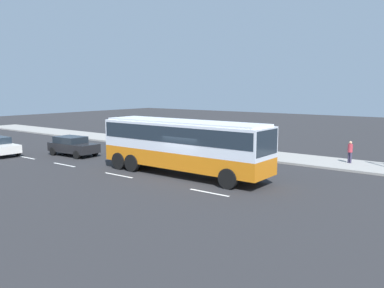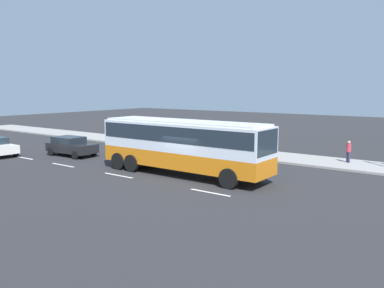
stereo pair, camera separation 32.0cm
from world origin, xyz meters
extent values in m
plane|color=#28282B|center=(0.00, 0.00, 0.00)|extent=(120.00, 120.00, 0.00)
cube|color=gray|center=(0.00, 9.48, 0.07)|extent=(80.00, 4.00, 0.15)
cube|color=white|center=(-14.20, -1.99, 0.00)|extent=(2.40, 0.16, 0.01)
cube|color=white|center=(-9.33, -1.99, 0.00)|extent=(2.40, 0.16, 0.01)
cube|color=white|center=(-3.83, -1.99, 0.00)|extent=(2.40, 0.16, 0.01)
cube|color=white|center=(2.89, -1.99, 0.00)|extent=(2.40, 0.16, 0.01)
cube|color=orange|center=(-0.75, 0.48, 1.04)|extent=(11.22, 2.61, 0.98)
cube|color=silver|center=(-0.75, 0.48, 2.37)|extent=(11.22, 2.61, 1.68)
cube|color=#1E2833|center=(-0.75, 0.48, 2.60)|extent=(10.99, 2.64, 0.92)
cube|color=#1E2833|center=(4.80, 0.45, 2.46)|extent=(0.13, 2.34, 1.34)
cube|color=silver|center=(-0.75, 0.48, 3.27)|extent=(10.77, 2.46, 0.12)
cylinder|color=black|center=(3.26, 1.68, 0.55)|extent=(1.10, 0.31, 1.10)
cylinder|color=black|center=(3.24, -0.76, 0.55)|extent=(1.10, 0.31, 1.10)
cylinder|color=black|center=(-3.94, 1.73, 0.55)|extent=(1.10, 0.31, 1.10)
cylinder|color=black|center=(-3.96, -0.72, 0.55)|extent=(1.10, 0.31, 1.10)
cylinder|color=black|center=(-5.14, 1.73, 0.55)|extent=(1.10, 0.31, 1.10)
cylinder|color=black|center=(-5.16, -0.71, 0.55)|extent=(1.10, 0.31, 1.10)
cylinder|color=black|center=(-15.28, -2.03, 0.32)|extent=(0.65, 0.22, 0.64)
cube|color=black|center=(-11.96, 0.76, 0.66)|extent=(4.22, 1.99, 0.68)
cube|color=black|center=(-12.31, 0.74, 1.25)|extent=(2.35, 1.77, 0.49)
cylinder|color=black|center=(-10.57, 1.69, 0.32)|extent=(0.65, 0.23, 0.64)
cylinder|color=black|center=(-10.50, -0.05, 0.32)|extent=(0.65, 0.23, 0.64)
cylinder|color=black|center=(-13.42, 1.57, 0.32)|extent=(0.65, 0.23, 0.64)
cylinder|color=black|center=(-13.35, -0.17, 0.32)|extent=(0.65, 0.23, 0.64)
cylinder|color=#38334C|center=(6.38, 9.90, 0.53)|extent=(0.14, 0.14, 0.75)
cylinder|color=#38334C|center=(6.52, 9.83, 0.53)|extent=(0.14, 0.14, 0.75)
cylinder|color=#B2333F|center=(6.45, 9.87, 1.18)|extent=(0.32, 0.32, 0.56)
sphere|color=tan|center=(6.45, 9.87, 1.57)|extent=(0.20, 0.20, 0.20)
camera|label=1|loc=(14.04, -18.14, 5.27)|focal=37.11mm
camera|label=2|loc=(13.79, -18.33, 5.27)|focal=37.11mm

